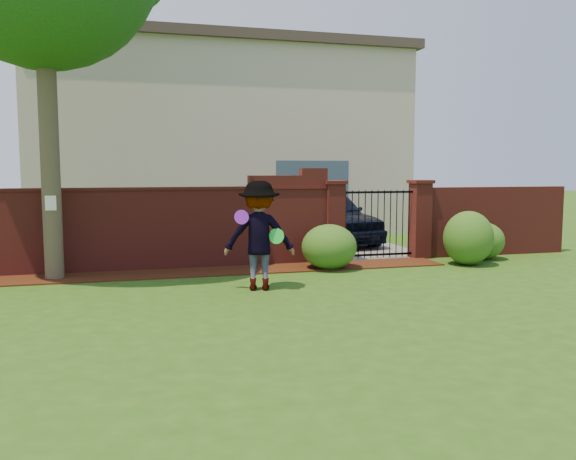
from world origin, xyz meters
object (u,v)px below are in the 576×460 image
object	(u,v)px
man	(259,236)
frisbee_green	(277,236)
car	(331,217)
frisbee_purple	(241,217)

from	to	relation	value
man	frisbee_green	world-z (taller)	man
car	frisbee_purple	size ratio (longest dim) A/B	17.76
car	man	size ratio (longest dim) A/B	2.32
man	frisbee_green	bearing A→B (deg)	156.74
frisbee_purple	frisbee_green	distance (m)	0.70
frisbee_purple	frisbee_green	bearing A→B (deg)	-6.71
frisbee_green	man	bearing A→B (deg)	142.04
car	frisbee_green	xyz separation A→B (m)	(-3.15, -6.04, 0.21)
car	frisbee_green	size ratio (longest dim) A/B	16.32
frisbee_purple	man	bearing A→B (deg)	22.60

